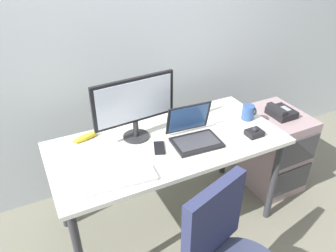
{
  "coord_description": "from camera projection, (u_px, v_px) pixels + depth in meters",
  "views": [
    {
      "loc": [
        -0.81,
        -1.62,
        1.98
      ],
      "look_at": [
        0.0,
        0.0,
        0.87
      ],
      "focal_mm": 34.96,
      "sensor_mm": 36.0,
      "label": 1
    }
  ],
  "objects": [
    {
      "name": "file_cabinet",
      "position": [
        272.0,
        150.0,
        2.8
      ],
      "size": [
        0.42,
        0.53,
        0.69
      ],
      "color": "gray",
      "rests_on": "ground"
    },
    {
      "name": "paper_notepad",
      "position": [
        227.0,
        126.0,
        2.34
      ],
      "size": [
        0.18,
        0.23,
        0.01
      ],
      "primitive_type": "cube",
      "rotation": [
        0.0,
        0.0,
        -0.19
      ],
      "color": "white",
      "rests_on": "desk"
    },
    {
      "name": "desk",
      "position": [
        168.0,
        151.0,
        2.23
      ],
      "size": [
        1.57,
        0.74,
        0.75
      ],
      "color": "silver",
      "rests_on": "ground"
    },
    {
      "name": "monitor_main",
      "position": [
        135.0,
        104.0,
        2.1
      ],
      "size": [
        0.56,
        0.18,
        0.43
      ],
      "color": "#262628",
      "rests_on": "desk"
    },
    {
      "name": "banana",
      "position": [
        85.0,
        137.0,
        2.19
      ],
      "size": [
        0.19,
        0.09,
        0.04
      ],
      "primitive_type": "ellipsoid",
      "rotation": [
        0.0,
        0.0,
        0.27
      ],
      "color": "yellow",
      "rests_on": "desk"
    },
    {
      "name": "keyboard",
      "position": [
        120.0,
        180.0,
        1.83
      ],
      "size": [
        0.42,
        0.17,
        0.03
      ],
      "color": "silver",
      "rests_on": "desk"
    },
    {
      "name": "laptop",
      "position": [
        194.0,
        133.0,
        2.17
      ],
      "size": [
        0.33,
        0.3,
        0.24
      ],
      "color": "black",
      "rests_on": "desk"
    },
    {
      "name": "ground_plane",
      "position": [
        168.0,
        220.0,
        2.58
      ],
      "size": [
        8.0,
        8.0,
        0.0
      ],
      "primitive_type": "plane",
      "color": "slate"
    },
    {
      "name": "trackball_mouse",
      "position": [
        254.0,
        133.0,
        2.23
      ],
      "size": [
        0.11,
        0.09,
        0.07
      ],
      "color": "black",
      "rests_on": "desk"
    },
    {
      "name": "back_wall",
      "position": [
        124.0,
        19.0,
        2.39
      ],
      "size": [
        6.0,
        0.1,
        2.8
      ],
      "primitive_type": "cube",
      "color": "#B4BDC4",
      "rests_on": "ground"
    },
    {
      "name": "cell_phone",
      "position": [
        159.0,
        148.0,
        2.11
      ],
      "size": [
        0.11,
        0.16,
        0.01
      ],
      "primitive_type": "cube",
      "rotation": [
        0.0,
        0.0,
        -0.37
      ],
      "color": "black",
      "rests_on": "desk"
    },
    {
      "name": "coffee_mug",
      "position": [
        248.0,
        112.0,
        2.41
      ],
      "size": [
        0.1,
        0.09,
        0.11
      ],
      "color": "#2D4B83",
      "rests_on": "desk"
    },
    {
      "name": "desk_phone",
      "position": [
        281.0,
        112.0,
        2.58
      ],
      "size": [
        0.17,
        0.2,
        0.09
      ],
      "color": "black",
      "rests_on": "file_cabinet"
    }
  ]
}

